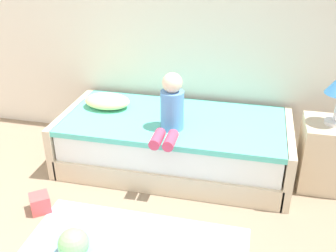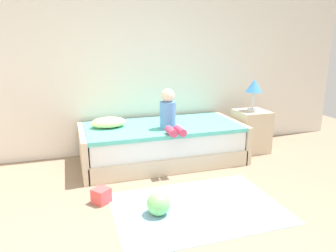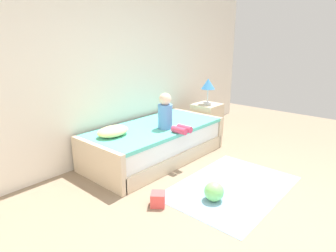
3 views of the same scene
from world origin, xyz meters
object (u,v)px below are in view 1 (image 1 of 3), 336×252
Objects in this scene: pillow at (107,101)px; toy_ball at (73,244)px; child_figure at (171,109)px; bed at (174,143)px; toy_block at (40,203)px; nightstand at (326,155)px.

toy_ball is at bearing -79.72° from pillow.
child_figure reaches higher than toy_ball.
toy_ball is (0.25, -1.40, -0.46)m from pillow.
bed is 14.15× the size of toy_block.
nightstand is at bearing -2.64° from pillow.
toy_block is (-0.91, -0.91, -0.17)m from bed.
child_figure is at bearing -85.02° from bed.
nightstand reaches higher than bed.
nightstand is 1.41m from child_figure.
bed is at bearing -8.36° from pillow.
nightstand reaches higher than toy_ball.
pillow is at bearing 77.30° from toy_block.
toy_block is at bearing -157.96° from nightstand.
pillow is (-0.68, 0.10, 0.32)m from bed.
nightstand is 1.18× the size of child_figure.
toy_block is (-2.26, -0.91, -0.23)m from nightstand.
child_figure is at bearing 36.21° from toy_block.
bed is 4.14× the size of child_figure.
nightstand is 4.02× the size of toy_block.
bed is 1.37m from toy_ball.
pillow is 1.49m from toy_ball.
pillow is at bearing 171.64° from bed.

